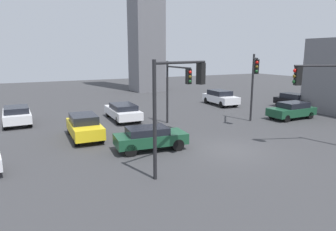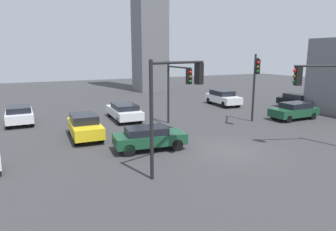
{
  "view_description": "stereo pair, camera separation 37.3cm",
  "coord_description": "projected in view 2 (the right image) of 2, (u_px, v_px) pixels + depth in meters",
  "views": [
    {
      "loc": [
        -10.5,
        -12.7,
        5.31
      ],
      "look_at": [
        -1.77,
        4.12,
        1.4
      ],
      "focal_mm": 32.16,
      "sensor_mm": 36.0,
      "label": 1
    },
    {
      "loc": [
        -10.17,
        -12.87,
        5.31
      ],
      "look_at": [
        -1.77,
        4.12,
        1.4
      ],
      "focal_mm": 32.16,
      "sensor_mm": 36.0,
      "label": 2
    }
  ],
  "objects": [
    {
      "name": "traffic_light_3",
      "position": [
        256.0,
        76.0,
        22.14
      ],
      "size": [
        1.89,
        2.33,
        5.28
      ],
      "rotation": [
        0.0,
        0.0,
        -2.24
      ],
      "color": "black",
      "rests_on": "ground_plane"
    },
    {
      "name": "car_6",
      "position": [
        223.0,
        97.0,
        31.44
      ],
      "size": [
        2.22,
        4.55,
        1.54
      ],
      "rotation": [
        0.0,
        0.0,
        -1.65
      ],
      "color": "silver",
      "rests_on": "ground_plane"
    },
    {
      "name": "car_5",
      "position": [
        149.0,
        137.0,
        16.81
      ],
      "size": [
        4.13,
        2.1,
        1.32
      ],
      "rotation": [
        0.0,
        0.0,
        -0.11
      ],
      "color": "#19472D",
      "rests_on": "ground_plane"
    },
    {
      "name": "car_3",
      "position": [
        294.0,
        111.0,
        24.66
      ],
      "size": [
        4.03,
        1.79,
        1.38
      ],
      "rotation": [
        0.0,
        0.0,
        3.13
      ],
      "color": "#19472D",
      "rests_on": "ground_plane"
    },
    {
      "name": "car_7",
      "position": [
        85.0,
        126.0,
        19.18
      ],
      "size": [
        1.92,
        4.22,
        1.52
      ],
      "rotation": [
        0.0,
        0.0,
        -1.61
      ],
      "color": "yellow",
      "rests_on": "ground_plane"
    },
    {
      "name": "traffic_light_1",
      "position": [
        178.0,
        82.0,
        21.36
      ],
      "size": [
        0.35,
        3.65,
        4.76
      ],
      "rotation": [
        0.0,
        0.0,
        -1.6
      ],
      "color": "black",
      "rests_on": "ground_plane"
    },
    {
      "name": "traffic_light_0",
      "position": [
        177.0,
        91.0,
        13.3
      ],
      "size": [
        3.23,
        1.21,
        5.08
      ],
      "rotation": [
        0.0,
        0.0,
        0.31
      ],
      "color": "black",
      "rests_on": "ground_plane"
    },
    {
      "name": "car_1",
      "position": [
        297.0,
        101.0,
        29.58
      ],
      "size": [
        1.79,
        4.03,
        1.42
      ],
      "rotation": [
        0.0,
        0.0,
        -1.53
      ],
      "color": "black",
      "rests_on": "ground_plane"
    },
    {
      "name": "traffic_light_2",
      "position": [
        324.0,
        87.0,
        16.51
      ],
      "size": [
        3.28,
        1.41,
        4.99
      ],
      "rotation": [
        0.0,
        0.0,
        2.77
      ],
      "color": "black",
      "rests_on": "ground_plane"
    },
    {
      "name": "car_4",
      "position": [
        124.0,
        111.0,
        24.49
      ],
      "size": [
        2.14,
        4.76,
        1.33
      ],
      "rotation": [
        0.0,
        0.0,
        1.52
      ],
      "color": "silver",
      "rests_on": "ground_plane"
    },
    {
      "name": "car_2",
      "position": [
        19.0,
        114.0,
        23.06
      ],
      "size": [
        1.9,
        4.15,
        1.4
      ],
      "rotation": [
        0.0,
        0.0,
        1.57
      ],
      "color": "silver",
      "rests_on": "ground_plane"
    },
    {
      "name": "ground_plane",
      "position": [
        229.0,
        151.0,
        16.78
      ],
      "size": [
        99.19,
        99.19,
        0.0
      ],
      "primitive_type": "plane",
      "color": "#38383A"
    }
  ]
}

